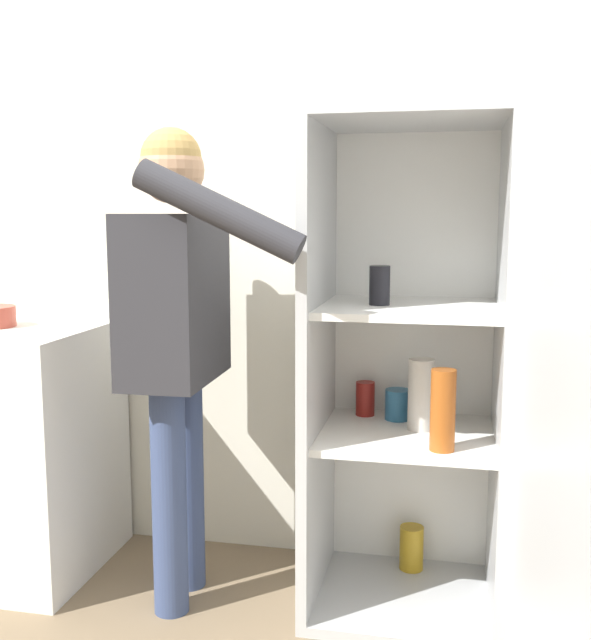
# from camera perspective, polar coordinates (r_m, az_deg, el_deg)

# --- Properties ---
(wall_back) EXTENTS (7.00, 0.06, 2.55)m
(wall_back) POSITION_cam_1_polar(r_m,az_deg,el_deg) (2.81, 4.61, 7.08)
(wall_back) COLOR silver
(wall_back) RESTS_ON ground_plane
(refrigerator) EXTENTS (0.81, 1.21, 1.64)m
(refrigerator) POSITION_cam_1_polar(r_m,az_deg,el_deg) (2.41, 10.72, -4.31)
(refrigerator) COLOR #B7BABC
(refrigerator) RESTS_ON ground_plane
(person) EXTENTS (0.62, 0.60, 1.60)m
(person) POSITION_cam_1_polar(r_m,az_deg,el_deg) (2.49, -9.00, 0.59)
(person) COLOR #384770
(person) RESTS_ON ground_plane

